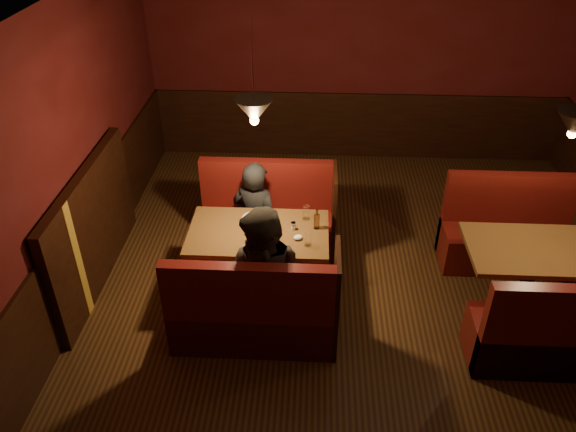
# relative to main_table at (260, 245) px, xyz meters

# --- Properties ---
(room) EXTENTS (6.02, 7.02, 2.92)m
(room) POSITION_rel_main_table_xyz_m (0.87, -0.25, 0.47)
(room) COLOR #331F11
(room) RESTS_ON ground
(main_table) EXTENTS (1.41, 0.86, 0.99)m
(main_table) POSITION_rel_main_table_xyz_m (0.00, 0.00, 0.00)
(main_table) COLOR #53371A
(main_table) RESTS_ON ground
(main_bench_far) EXTENTS (1.56, 0.56, 1.06)m
(main_bench_far) POSITION_rel_main_table_xyz_m (0.02, 0.80, -0.25)
(main_bench_far) COLOR #511414
(main_bench_far) RESTS_ON ground
(main_bench_near) EXTENTS (1.56, 0.56, 1.06)m
(main_bench_near) POSITION_rel_main_table_xyz_m (0.02, -0.80, -0.25)
(main_bench_near) COLOR #511414
(main_bench_near) RESTS_ON ground
(second_table) EXTENTS (1.33, 0.85, 0.75)m
(second_table) POSITION_rel_main_table_xyz_m (2.71, -0.14, -0.03)
(second_table) COLOR #53371A
(second_table) RESTS_ON ground
(second_bench_far) EXTENTS (1.47, 0.55, 1.05)m
(second_bench_far) POSITION_rel_main_table_xyz_m (2.74, 0.65, -0.25)
(second_bench_far) COLOR #511414
(second_bench_far) RESTS_ON ground
(second_bench_near) EXTENTS (1.47, 0.55, 1.05)m
(second_bench_near) POSITION_rel_main_table_xyz_m (2.74, -0.94, -0.25)
(second_bench_near) COLOR #511414
(second_bench_near) RESTS_ON ground
(diner_a) EXTENTS (0.66, 0.54, 1.54)m
(diner_a) POSITION_rel_main_table_xyz_m (-0.11, 0.63, 0.19)
(diner_a) COLOR black
(diner_a) RESTS_ON ground
(diner_b) EXTENTS (1.05, 0.95, 1.76)m
(diner_b) POSITION_rel_main_table_xyz_m (0.12, -0.68, 0.30)
(diner_b) COLOR black
(diner_b) RESTS_ON ground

